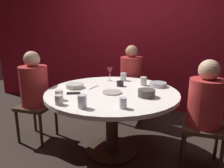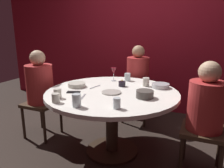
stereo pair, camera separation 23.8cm
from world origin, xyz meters
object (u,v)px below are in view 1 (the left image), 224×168
(cell_phone, at_px, (74,93))
(bowl_salad_center, at_px, (147,93))
(candle_holder, at_px, (120,84))
(wine_glass, at_px, (110,71))
(cup_far_edge, at_px, (59,100))
(seated_diner_left, at_px, (34,86))
(cup_near_candle, at_px, (59,95))
(cup_by_left_diner, at_px, (123,103))
(seated_diner_back, at_px, (131,75))
(cup_beside_wine, at_px, (143,81))
(bowl_serving_large, at_px, (158,84))
(cup_by_right_diner, at_px, (123,77))
(cup_center_front, at_px, (82,102))
(seated_diner_right, at_px, (206,103))
(bowl_small_white, at_px, (75,86))
(dinner_plate, at_px, (112,92))
(dining_table, at_px, (112,103))

(cell_phone, bearing_deg, bowl_salad_center, 77.10)
(candle_holder, relative_size, cell_phone, 0.59)
(wine_glass, xyz_separation_m, cup_far_edge, (-0.16, -1.00, -0.08))
(seated_diner_left, bearing_deg, cup_near_candle, -35.44)
(cup_by_left_diner, bearing_deg, seated_diner_back, 99.81)
(cup_beside_wine, bearing_deg, bowl_serving_large, -2.02)
(cup_by_right_diner, bearing_deg, cup_beside_wine, -30.51)
(bowl_serving_large, height_order, cup_center_front, cup_center_front)
(seated_diner_right, relative_size, cup_by_left_diner, 11.95)
(cell_phone, xyz_separation_m, cup_far_edge, (0.03, -0.34, 0.04))
(seated_diner_right, relative_size, cup_center_front, 9.76)
(cup_center_front, bearing_deg, cup_near_candle, 155.93)
(bowl_serving_large, distance_m, cup_center_front, 1.07)
(seated_diner_back, relative_size, wine_glass, 6.62)
(cup_near_candle, relative_size, cup_beside_wine, 0.91)
(cell_phone, bearing_deg, cup_beside_wine, 108.95)
(wine_glass, height_order, bowl_salad_center, wine_glass)
(bowl_serving_large, distance_m, bowl_small_white, 0.98)
(candle_holder, height_order, cup_beside_wine, cup_beside_wine)
(cup_by_left_diner, bearing_deg, wine_glass, 114.53)
(bowl_small_white, bearing_deg, bowl_serving_large, 20.85)
(candle_holder, relative_size, cup_by_left_diner, 0.88)
(bowl_serving_large, distance_m, cup_by_left_diner, 0.85)
(seated_diner_right, xyz_separation_m, bowl_small_white, (-1.41, 0.00, 0.06))
(cup_by_left_diner, xyz_separation_m, cup_center_front, (-0.34, -0.10, 0.01))
(candle_holder, relative_size, bowl_serving_large, 0.41)
(seated_diner_right, height_order, bowl_serving_large, seated_diner_right)
(cup_center_front, bearing_deg, bowl_serving_large, 59.05)
(bowl_small_white, bearing_deg, seated_diner_right, -0.02)
(cup_center_front, bearing_deg, cup_by_left_diner, 16.49)
(wine_glass, bearing_deg, seated_diner_left, -151.93)
(cup_far_edge, bearing_deg, wine_glass, 81.06)
(dinner_plate, height_order, bowl_serving_large, bowl_serving_large)
(dining_table, height_order, seated_diner_right, seated_diner_right)
(seated_diner_right, distance_m, cup_near_candle, 1.42)
(seated_diner_left, bearing_deg, cup_far_edge, -39.17)
(seated_diner_back, height_order, cup_far_edge, seated_diner_back)
(wine_glass, height_order, bowl_small_white, wine_glass)
(bowl_salad_center, bearing_deg, cup_near_candle, -156.20)
(seated_diner_right, relative_size, bowl_small_white, 5.49)
(seated_diner_left, height_order, cup_beside_wine, seated_diner_left)
(dining_table, bearing_deg, cup_far_edge, -120.61)
(cup_beside_wine, bearing_deg, dinner_plate, -122.04)
(seated_diner_back, xyz_separation_m, cup_by_left_diner, (0.25, -1.44, 0.07))
(cell_phone, bearing_deg, bowl_serving_large, 101.98)
(bowl_serving_large, height_order, cup_far_edge, cup_far_edge)
(seated_diner_right, relative_size, cup_far_edge, 12.97)
(bowl_small_white, relative_size, cup_by_left_diner, 2.18)
(dining_table, height_order, candle_holder, candle_holder)
(wine_glass, xyz_separation_m, bowl_small_white, (-0.28, -0.45, -0.10))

